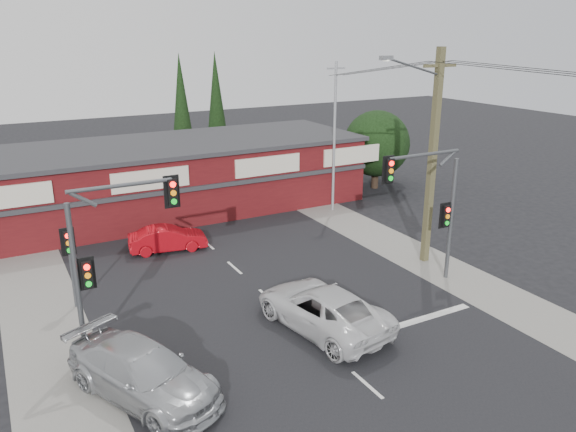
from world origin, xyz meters
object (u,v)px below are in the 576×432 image
silver_suv (143,372)px  utility_pole (431,152)px  white_suv (323,308)px  red_sedan (168,239)px  shop_building (150,178)px

silver_suv → utility_pole: (14.66, 4.11, 4.59)m
white_suv → red_sedan: 10.77m
red_sedan → shop_building: shop_building is taller
white_suv → red_sedan: white_suv is taller
red_sedan → utility_pole: utility_pole is taller
silver_suv → shop_building: size_ratio=0.20×
silver_suv → red_sedan: (4.24, 11.37, -0.17)m
shop_building → utility_pole: size_ratio=2.73×
red_sedan → shop_building: bearing=0.3°
shop_building → white_suv: bearing=-84.4°
white_suv → silver_suv: 7.05m
white_suv → shop_building: 17.29m
white_suv → shop_building: shop_building is taller
silver_suv → utility_pole: bearing=-8.7°
silver_suv → shop_building: (5.30, 18.11, 1.33)m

